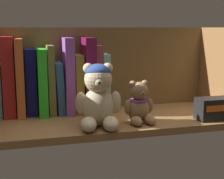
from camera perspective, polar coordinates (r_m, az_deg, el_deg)
The scene contains 17 objects.
shelf_board at distance 100.01cm, azimuth 0.23°, elevation -5.41°, with size 71.81×27.98×2.00cm, color olive.
shelf_back_panel at distance 111.24cm, azimuth -1.75°, elevation 3.17°, with size 74.21×1.20×28.51cm, color brown.
shelf_side_panel_right at distance 112.51cm, azimuth 18.60°, elevation 2.71°, with size 1.60×30.38×28.51cm, color olive.
book_1 at distance 105.37cm, azimuth -17.21°, elevation 2.13°, with size 3.54×11.38×23.90cm, color #A92222.
book_2 at distance 105.33cm, azimuth -15.41°, elevation 2.06°, with size 2.34×13.85×23.32cm, color #C56630.
book_3 at distance 105.58cm, azimuth -13.68°, elevation 1.28°, with size 3.15×9.48×20.12cm, color navy.
book_4 at distance 105.69cm, azimuth -11.91°, elevation 1.41°, with size 2.67×14.96×20.29cm, color green.
book_5 at distance 105.79cm, azimuth -10.45°, elevation 1.73°, with size 2.07×11.74×21.24cm, color olive.
book_6 at distance 106.44cm, azimuth -9.06°, elevation 0.38°, with size 2.20×12.29×15.92cm, color #2B567E.
book_7 at distance 106.18cm, azimuth -7.58°, elevation 2.45°, with size 2.80×14.45×23.47cm, color purple.
book_8 at distance 107.00cm, azimuth -5.94°, elevation 1.13°, with size 2.54×12.63×18.25cm, color olive.
book_9 at distance 107.16cm, azimuth -4.25°, elevation 2.59°, with size 3.24×14.80×23.47cm, color maroon.
book_10 at distance 107.97cm, azimuth -2.57°, elevation 1.99°, with size 2.44×9.09×20.93cm, color brown.
book_11 at distance 108.77cm, azimuth -1.21°, elevation 1.35°, with size 2.11×9.07×18.27cm, color #7FC4BB.
teddy_bear_larger at distance 89.50cm, azimuth -2.34°, elevation -1.27°, with size 12.74×13.16×17.22cm.
teddy_bear_smaller at distance 94.23cm, azimuth 4.68°, elevation -2.60°, with size 8.75×8.90×11.97cm.
small_product_box at distance 102.17cm, azimuth 17.30°, elevation -3.13°, with size 11.32×5.82×6.37cm.
Camera 1 is at (-25.32, -92.81, 28.34)cm, focal length 53.57 mm.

